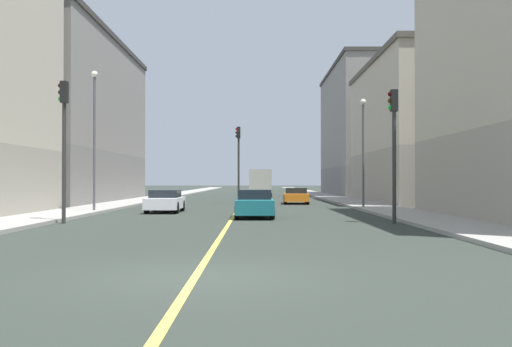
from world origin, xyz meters
name	(u,v)px	position (x,y,z in m)	size (l,w,h in m)	color
ground_plane	(194,276)	(0.00, 0.00, 0.00)	(400.00, 400.00, 0.00)	#2C332D
sidewalk_left	(329,197)	(8.79, 49.00, 0.07)	(3.04, 168.00, 0.15)	#9E9B93
sidewalk_right	(159,197)	(-8.79, 49.00, 0.07)	(3.04, 168.00, 0.15)	#9E9B93
lane_center_stripe	(244,198)	(0.00, 49.00, 0.01)	(0.16, 154.00, 0.01)	#E5D14C
building_left_mid	(422,132)	(14.63, 35.76, 5.71)	(8.93, 19.19, 11.41)	#9D9688
building_left_far	(365,132)	(14.63, 59.63, 7.75)	(8.93, 23.18, 15.49)	slate
building_right_midblock	(63,120)	(-14.63, 36.75, 6.78)	(8.93, 24.23, 13.54)	slate
traffic_light_left_near	(392,136)	(6.85, 13.23, 3.63)	(0.40, 0.32, 5.57)	#2D2D2D
traffic_light_right_near	(62,131)	(-6.89, 13.23, 3.84)	(0.40, 0.32, 5.92)	#2D2D2D
traffic_light_median_far	(237,154)	(-0.26, 34.62, 3.89)	(0.40, 0.32, 6.02)	#2D2D2D
street_lamp_left_near	(362,141)	(7.87, 25.52, 4.28)	(0.36, 0.36, 6.77)	#4C4C51
street_lamp_right_near	(93,126)	(-7.87, 21.29, 4.79)	(0.36, 0.36, 7.74)	#4C4C51
car_white	(164,201)	(-3.98, 21.66, 0.62)	(1.84, 4.07, 1.27)	white
car_teal	(253,204)	(1.05, 17.06, 0.66)	(1.86, 4.30, 1.35)	#196670
car_silver	(255,190)	(1.14, 61.80, 0.60)	(2.06, 4.15, 1.22)	silver
car_orange	(295,196)	(4.21, 33.76, 0.60)	(2.03, 4.51, 1.23)	orange
box_truck	(259,182)	(1.59, 52.85, 1.60)	(2.47, 6.84, 2.98)	maroon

